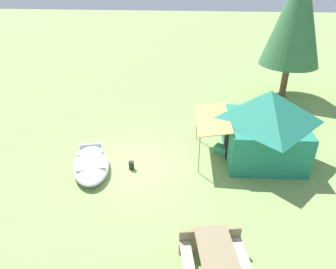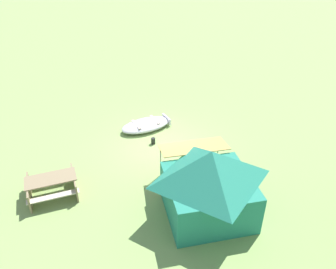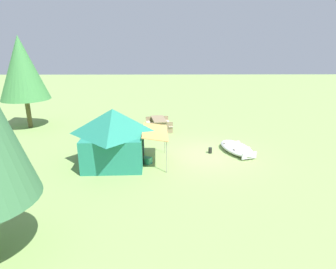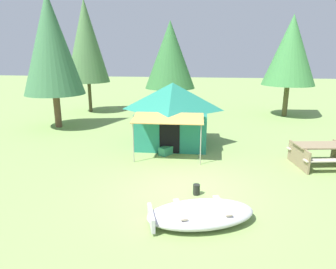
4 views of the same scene
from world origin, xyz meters
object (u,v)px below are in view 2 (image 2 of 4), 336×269
(beached_rowboat, at_px, (146,125))
(cooler_box, at_px, (199,182))
(picnic_table, at_px, (52,184))
(fuel_can, at_px, (153,141))
(canvas_cabin_tent, at_px, (209,182))

(beached_rowboat, relative_size, cooler_box, 4.95)
(picnic_table, height_order, fuel_can, picnic_table)
(cooler_box, height_order, fuel_can, cooler_box)
(beached_rowboat, distance_m, picnic_table, 5.68)
(beached_rowboat, height_order, picnic_table, picnic_table)
(canvas_cabin_tent, bearing_deg, cooler_box, -92.88)
(picnic_table, bearing_deg, beached_rowboat, -134.26)
(cooler_box, bearing_deg, picnic_table, -5.28)
(beached_rowboat, distance_m, fuel_can, 1.38)
(fuel_can, bearing_deg, cooler_box, 111.73)
(beached_rowboat, relative_size, canvas_cabin_tent, 0.69)
(canvas_cabin_tent, bearing_deg, beached_rowboat, -77.34)
(canvas_cabin_tent, xyz_separation_m, fuel_can, (1.20, -4.59, -1.19))
(canvas_cabin_tent, height_order, cooler_box, canvas_cabin_tent)
(picnic_table, distance_m, fuel_can, 4.92)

